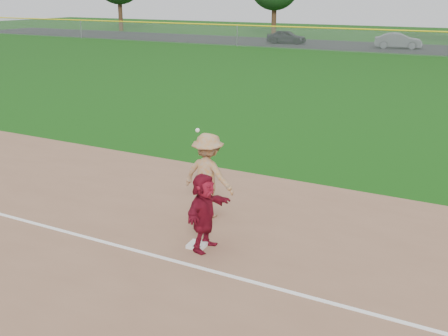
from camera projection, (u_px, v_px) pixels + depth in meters
The scene contains 7 objects.
ground at pixel (190, 245), 11.86m from camera, with size 160.00×160.00×0.00m, color #13480E.
foul_line at pixel (168, 259), 11.19m from camera, with size 60.00×0.10×0.01m, color white.
first_base at pixel (197, 245), 11.73m from camera, with size 0.36×0.36×0.08m, color white.
base_runner at pixel (204, 212), 11.42m from camera, with size 1.52×0.48×1.63m, color maroon.
car_left at pixel (287, 37), 56.94m from camera, with size 1.60×3.97×1.35m, color black.
car_mid at pixel (398, 41), 52.09m from camera, with size 1.49×4.28×1.41m, color #585B60.
first_base_play at pixel (208, 176), 13.05m from camera, with size 1.34×1.07×2.29m.
Camera 1 is at (5.90, -9.09, 5.13)m, focal length 45.00 mm.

